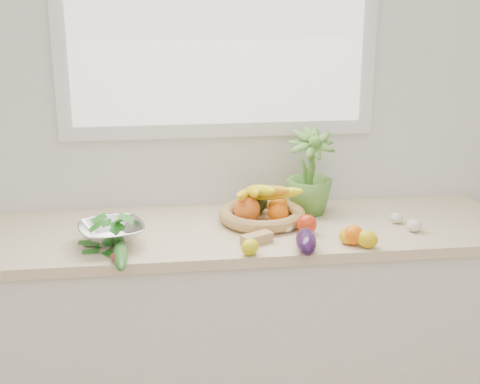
{
  "coord_description": "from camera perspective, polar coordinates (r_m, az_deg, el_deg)",
  "views": [
    {
      "loc": [
        -0.26,
        -0.48,
        1.82
      ],
      "look_at": [
        0.05,
        1.93,
        1.05
      ],
      "focal_mm": 50.0,
      "sensor_mm": 36.0,
      "label": 1
    }
  ],
  "objects": [
    {
      "name": "window_pane",
      "position": [
        2.71,
        -1.88,
        16.08
      ],
      "size": [
        1.18,
        0.01,
        0.98
      ],
      "primitive_type": "cube",
      "color": "white",
      "rests_on": "window_frame"
    },
    {
      "name": "eggplant",
      "position": [
        2.38,
        5.67,
        -4.23
      ],
      "size": [
        0.1,
        0.2,
        0.08
      ],
      "primitive_type": "ellipsoid",
      "rotation": [
        0.0,
        0.0,
        -0.15
      ],
      "color": "#280E36",
      "rests_on": "countertop"
    },
    {
      "name": "lemon_b",
      "position": [
        2.35,
        0.86,
        -4.72
      ],
      "size": [
        0.09,
        0.09,
        0.06
      ],
      "primitive_type": "ellipsoid",
      "rotation": [
        0.0,
        0.0,
        -0.73
      ],
      "color": "#D5CD0B",
      "rests_on": "countertop"
    },
    {
      "name": "garlic_b",
      "position": [
        2.56,
        3.99,
        -2.98
      ],
      "size": [
        0.06,
        0.06,
        0.04
      ],
      "primitive_type": "ellipsoid",
      "rotation": [
        0.0,
        0.0,
        0.22
      ],
      "color": "white",
      "rests_on": "countertop"
    },
    {
      "name": "back_wall",
      "position": [
        2.78,
        -1.87,
        7.84
      ],
      "size": [
        4.5,
        0.02,
        2.7
      ],
      "primitive_type": "cube",
      "color": "white",
      "rests_on": "ground"
    },
    {
      "name": "potted_herb",
      "position": [
        2.74,
        5.96,
        1.76
      ],
      "size": [
        0.21,
        0.21,
        0.35
      ],
      "primitive_type": "imported",
      "rotation": [
        0.0,
        0.0,
        0.05
      ],
      "color": "#558C33",
      "rests_on": "countertop"
    },
    {
      "name": "fruit_basket",
      "position": [
        2.66,
        1.83,
        -1.49
      ],
      "size": [
        0.44,
        0.44,
        0.18
      ],
      "color": "tan",
      "rests_on": "countertop"
    },
    {
      "name": "lemon_c",
      "position": [
        2.45,
        10.8,
        -3.97
      ],
      "size": [
        0.1,
        0.1,
        0.06
      ],
      "primitive_type": "ellipsoid",
      "rotation": [
        0.0,
        0.0,
        0.88
      ],
      "color": "#E3B70C",
      "rests_on": "countertop"
    },
    {
      "name": "ginger",
      "position": [
        2.45,
        1.44,
        -4.0
      ],
      "size": [
        0.13,
        0.1,
        0.04
      ],
      "primitive_type": "cube",
      "rotation": [
        0.0,
        0.0,
        0.46
      ],
      "color": "tan",
      "rests_on": "countertop"
    },
    {
      "name": "radish",
      "position": [
        2.34,
        -10.58,
        -5.47
      ],
      "size": [
        0.04,
        0.04,
        0.03
      ],
      "primitive_type": "sphere",
      "rotation": [
        0.0,
        0.0,
        -0.41
      ],
      "color": "red",
      "rests_on": "countertop"
    },
    {
      "name": "garlic_c",
      "position": [
        2.65,
        14.64,
        -2.77
      ],
      "size": [
        0.08,
        0.08,
        0.05
      ],
      "primitive_type": "ellipsoid",
      "rotation": [
        0.0,
        0.0,
        -0.42
      ],
      "color": "silver",
      "rests_on": "countertop"
    },
    {
      "name": "cucumber",
      "position": [
        2.34,
        -10.17,
        -5.28
      ],
      "size": [
        0.06,
        0.27,
        0.05
      ],
      "primitive_type": "ellipsoid",
      "rotation": [
        0.0,
        0.0,
        0.05
      ],
      "color": "#1C5017",
      "rests_on": "countertop"
    },
    {
      "name": "apple",
      "position": [
        2.55,
        5.72,
        -2.76
      ],
      "size": [
        0.08,
        0.08,
        0.08
      ],
      "primitive_type": "sphere",
      "rotation": [
        0.0,
        0.0,
        -0.01
      ],
      "color": "red",
      "rests_on": "countertop"
    },
    {
      "name": "counter_cabinet",
      "position": [
        2.81,
        -1.09,
        -12.04
      ],
      "size": [
        2.2,
        0.58,
        0.86
      ],
      "primitive_type": "cube",
      "color": "silver",
      "rests_on": "ground"
    },
    {
      "name": "garlic_a",
      "position": [
        2.72,
        13.22,
        -2.17
      ],
      "size": [
        0.06,
        0.06,
        0.04
      ],
      "primitive_type": "ellipsoid",
      "rotation": [
        0.0,
        0.0,
        0.13
      ],
      "color": "silver",
      "rests_on": "countertop"
    },
    {
      "name": "colander_with_spinach",
      "position": [
        2.47,
        -10.93,
        -3.07
      ],
      "size": [
        0.29,
        0.29,
        0.12
      ],
      "color": "silver",
      "rests_on": "countertop"
    },
    {
      "name": "countertop",
      "position": [
        2.62,
        -1.14,
        -3.46
      ],
      "size": [
        2.24,
        0.62,
        0.04
      ],
      "primitive_type": "cube",
      "color": "beige",
      "rests_on": "counter_cabinet"
    },
    {
      "name": "window_frame",
      "position": [
        2.73,
        -1.93,
        16.09
      ],
      "size": [
        1.3,
        0.03,
        1.1
      ],
      "primitive_type": "cube",
      "color": "white",
      "rests_on": "back_wall"
    },
    {
      "name": "lemon_a",
      "position": [
        2.48,
        9.11,
        -3.78
      ],
      "size": [
        0.07,
        0.08,
        0.06
      ],
      "primitive_type": "ellipsoid",
      "rotation": [
        0.0,
        0.0,
        0.23
      ],
      "color": "#E9A60C",
      "rests_on": "countertop"
    },
    {
      "name": "orange_loose",
      "position": [
        2.47,
        9.66,
        -3.64
      ],
      "size": [
        0.08,
        0.08,
        0.07
      ],
      "primitive_type": "sphere",
      "rotation": [
        0.0,
        0.0,
        -0.04
      ],
      "color": "#FD6908",
      "rests_on": "countertop"
    }
  ]
}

